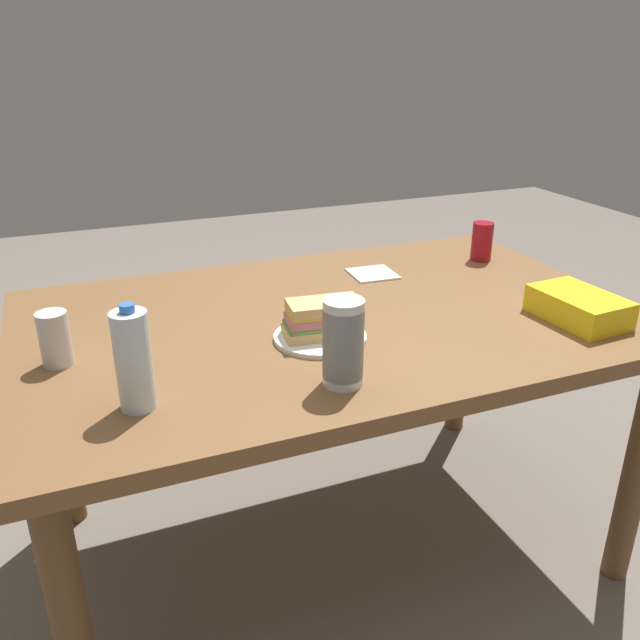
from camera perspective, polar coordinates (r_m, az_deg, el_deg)
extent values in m
plane|color=#70665B|center=(2.09, 0.87, -18.88)|extent=(8.00, 8.00, 0.00)
cube|color=brown|center=(1.69, 1.01, -0.16)|extent=(1.57, 0.99, 0.04)
cylinder|color=brown|center=(1.46, -20.69, -24.62)|extent=(0.07, 0.07, 0.71)
cylinder|color=brown|center=(1.96, 25.94, -11.65)|extent=(0.07, 0.07, 0.71)
cylinder|color=brown|center=(2.12, -21.87, -8.22)|extent=(0.07, 0.07, 0.71)
cylinder|color=brown|center=(2.50, 12.23, -2.12)|extent=(0.07, 0.07, 0.71)
cylinder|color=white|center=(1.54, 0.00, -1.50)|extent=(0.22, 0.22, 0.01)
cube|color=#DBB26B|center=(1.53, 0.00, -0.89)|extent=(0.18, 0.11, 0.02)
cube|color=#599E3F|center=(1.53, 0.00, -0.34)|extent=(0.17, 0.10, 0.01)
cube|color=#C6727A|center=(1.52, 0.00, 0.14)|extent=(0.16, 0.10, 0.02)
cube|color=yellow|center=(1.52, 0.00, 0.59)|extent=(0.16, 0.10, 0.01)
cube|color=#DBB26B|center=(1.52, 0.37, 1.24)|extent=(0.18, 0.11, 0.02)
cylinder|color=maroon|center=(2.16, 13.97, 6.68)|extent=(0.07, 0.07, 0.12)
cube|color=yellow|center=(1.76, 21.66, 1.07)|extent=(0.17, 0.24, 0.07)
cylinder|color=silver|center=(1.27, -15.97, -3.48)|extent=(0.07, 0.07, 0.20)
cylinder|color=blue|center=(1.23, -16.52, 0.99)|extent=(0.03, 0.03, 0.02)
cylinder|color=silver|center=(1.33, 2.01, -3.75)|extent=(0.08, 0.08, 0.09)
cylinder|color=silver|center=(1.32, 2.02, -3.06)|extent=(0.08, 0.08, 0.09)
cylinder|color=silver|center=(1.32, 2.04, -2.36)|extent=(0.08, 0.08, 0.09)
cylinder|color=silver|center=(1.31, 2.05, -1.64)|extent=(0.08, 0.08, 0.09)
cylinder|color=silver|center=(1.30, 2.06, -0.93)|extent=(0.08, 0.08, 0.09)
cylinder|color=silver|center=(1.29, 2.07, -0.20)|extent=(0.08, 0.08, 0.09)
cylinder|color=silver|center=(1.51, -22.15, -1.54)|extent=(0.07, 0.07, 0.12)
cube|color=white|center=(1.98, 4.61, 4.05)|extent=(0.14, 0.14, 0.01)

